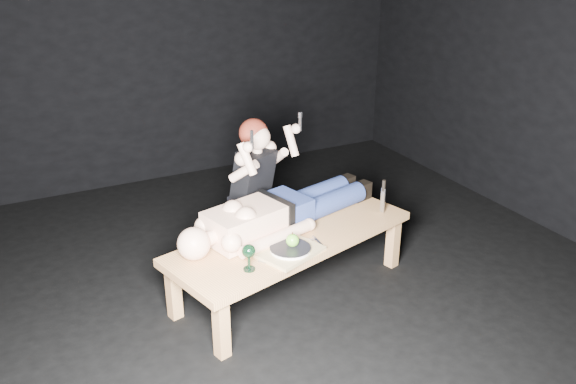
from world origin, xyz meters
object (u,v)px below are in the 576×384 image
(table, at_px, (291,262))
(goblet, at_px, (249,257))
(carving_knife, at_px, (383,197))
(kneeling_woman, at_px, (246,188))
(lying_man, at_px, (282,207))
(serving_tray, at_px, (290,252))

(table, distance_m, goblet, 0.63)
(carving_knife, bearing_deg, kneeling_woman, 131.13)
(table, relative_size, kneeling_woman, 1.50)
(lying_man, distance_m, kneeling_woman, 0.41)
(table, relative_size, carving_knife, 6.71)
(lying_man, bearing_deg, table, -109.88)
(serving_tray, bearing_deg, kneeling_woman, 87.14)
(goblet, relative_size, carving_knife, 0.67)
(kneeling_woman, relative_size, serving_tray, 2.99)
(table, relative_size, goblet, 10.08)
(serving_tray, relative_size, goblet, 2.25)
(table, distance_m, carving_knife, 0.84)
(lying_man, bearing_deg, goblet, -149.45)
(lying_man, xyz_separation_m, goblet, (-0.47, -0.47, -0.05))
(lying_man, distance_m, carving_knife, 0.76)
(kneeling_woman, xyz_separation_m, goblet, (-0.36, -0.87, -0.06))
(table, relative_size, serving_tray, 4.49)
(table, bearing_deg, goblet, -160.72)
(serving_tray, xyz_separation_m, carving_knife, (0.89, 0.23, 0.12))
(goblet, height_order, carving_knife, carving_knife)
(kneeling_woman, height_order, carving_knife, kneeling_woman)
(table, bearing_deg, lying_man, 70.12)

